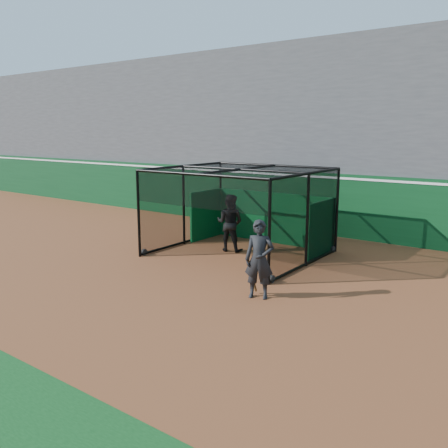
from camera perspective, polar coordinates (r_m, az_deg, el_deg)
The scene contains 6 objects.
ground at distance 13.25m, azimuth -5.92°, elevation -7.20°, with size 120.00×120.00×0.00m, color brown.
outfield_wall at distance 19.92m, azimuth 10.62°, elevation 2.66°, with size 50.00×0.50×2.50m.
grandstand at distance 23.17m, azimuth 15.06°, elevation 11.55°, with size 50.00×7.85×8.95m.
batting_cage at distance 16.04m, azimuth 1.95°, elevation 1.41°, with size 5.12×4.64×2.90m.
batter at distance 16.56m, azimuth 0.70°, elevation 0.15°, with size 0.97×0.76×2.00m, color black.
on_deck_player at distance 11.89m, azimuth 4.26°, elevation -4.28°, with size 0.85×0.71×2.00m.
Camera 1 is at (8.49, -9.29, 4.15)m, focal length 38.00 mm.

